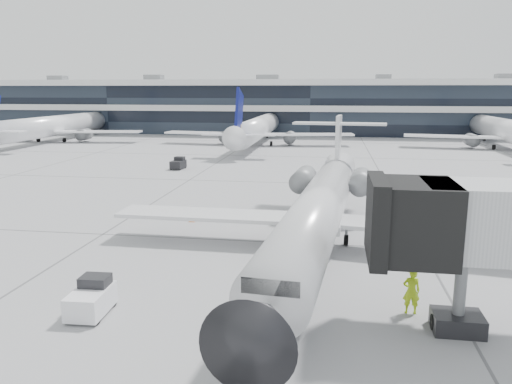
# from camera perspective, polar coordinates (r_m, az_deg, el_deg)

# --- Properties ---
(ground) EXTENTS (220.00, 220.00, 0.00)m
(ground) POSITION_cam_1_polar(r_m,az_deg,el_deg) (31.01, -0.12, -5.65)
(ground) COLOR #9B9B9E
(ground) RESTS_ON ground
(terminal) EXTENTS (170.00, 22.00, 10.00)m
(terminal) POSITION_cam_1_polar(r_m,az_deg,el_deg) (111.42, 6.47, 9.40)
(terminal) COLOR black
(terminal) RESTS_ON ground
(bg_jet_left) EXTENTS (32.00, 40.00, 9.60)m
(bg_jet_left) POSITION_cam_1_polar(r_m,az_deg,el_deg) (98.18, -21.74, 5.43)
(bg_jet_left) COLOR white
(bg_jet_left) RESTS_ON ground
(bg_jet_center) EXTENTS (32.00, 40.00, 9.60)m
(bg_jet_center) POSITION_cam_1_polar(r_m,az_deg,el_deg) (85.68, 0.25, 5.47)
(bg_jet_center) COLOR white
(bg_jet_center) RESTS_ON ground
(bg_jet_right) EXTENTS (32.00, 40.00, 9.60)m
(bg_jet_right) POSITION_cam_1_polar(r_m,az_deg,el_deg) (89.09, 26.70, 4.47)
(bg_jet_right) COLOR white
(bg_jet_right) RESTS_ON ground
(regional_jet) EXTENTS (24.90, 31.11, 7.18)m
(regional_jet) POSITION_cam_1_polar(r_m,az_deg,el_deg) (29.08, 7.21, -1.90)
(regional_jet) COLOR silver
(regional_jet) RESTS_ON ground
(ramp_worker) EXTENTS (0.74, 0.50, 1.96)m
(ramp_worker) POSITION_cam_1_polar(r_m,az_deg,el_deg) (22.13, 17.33, -10.76)
(ramp_worker) COLOR #AFDF17
(ramp_worker) RESTS_ON ground
(baggage_tug) EXTENTS (1.48, 2.40, 1.49)m
(baggage_tug) POSITION_cam_1_polar(r_m,az_deg,el_deg) (22.34, -18.29, -11.47)
(baggage_tug) COLOR white
(baggage_tug) RESTS_ON ground
(traffic_cone) EXTENTS (0.46, 0.46, 0.63)m
(traffic_cone) POSITION_cam_1_polar(r_m,az_deg,el_deg) (35.77, -7.30, -2.89)
(traffic_cone) COLOR #DF610B
(traffic_cone) RESTS_ON ground
(far_tug) EXTENTS (1.48, 2.31, 1.41)m
(far_tug) POSITION_cam_1_polar(r_m,az_deg,el_deg) (59.61, -8.86, 3.22)
(far_tug) COLOR black
(far_tug) RESTS_ON ground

